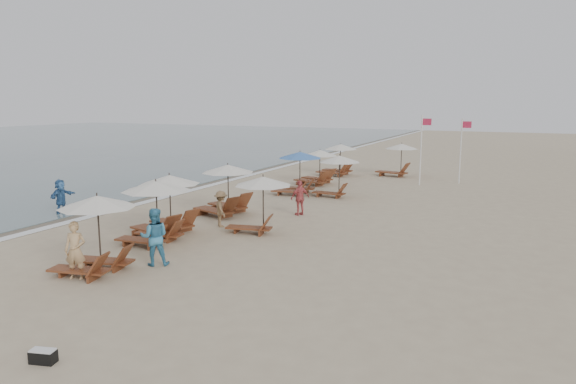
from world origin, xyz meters
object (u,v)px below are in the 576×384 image
at_px(lounger_station_1, 153,209).
at_px(lounger_station_4, 296,172).
at_px(beachgoer_near, 75,250).
at_px(flag_pole_near, 422,147).
at_px(inland_station_2, 397,158).
at_px(lounger_station_6, 337,160).
at_px(beachgoer_mid_b, 221,209).
at_px(lounger_station_2, 165,205).
at_px(lounger_station_5, 316,168).
at_px(lounger_station_3, 223,190).
at_px(beachgoer_far_a, 300,198).
at_px(lounger_station_0, 94,232).
at_px(waterline_walker, 61,196).
at_px(duffel_bag, 43,356).
at_px(beachgoer_mid_a, 154,237).
at_px(inland_station_1, 336,170).
at_px(inland_station_0, 258,196).

distance_m(lounger_station_1, lounger_station_4, 11.50).
xyz_separation_m(beachgoer_near, flag_pole_near, (5.63, 21.56, 1.52)).
height_order(lounger_station_1, lounger_station_4, lounger_station_4).
bearing_deg(inland_station_2, flag_pole_near, -54.70).
distance_m(inland_station_2, flag_pole_near, 4.04).
bearing_deg(lounger_station_6, beachgoer_mid_b, -87.02).
bearing_deg(lounger_station_2, lounger_station_5, 87.44).
bearing_deg(lounger_station_3, lounger_station_5, 87.14).
height_order(beachgoer_mid_b, flag_pole_near, flag_pole_near).
xyz_separation_m(lounger_station_2, beachgoer_mid_b, (1.31, 1.93, -0.38)).
bearing_deg(inland_station_2, beachgoer_far_a, -93.85).
bearing_deg(lounger_station_2, lounger_station_4, 84.40).
height_order(lounger_station_0, beachgoer_mid_b, lounger_station_0).
bearing_deg(lounger_station_4, beachgoer_mid_b, -87.82).
bearing_deg(lounger_station_3, waterline_walker, -156.00).
xyz_separation_m(lounger_station_1, lounger_station_5, (0.09, 15.24, -0.29)).
bearing_deg(duffel_bag, beachgoer_mid_a, 109.11).
height_order(lounger_station_1, flag_pole_near, flag_pole_near).
distance_m(lounger_station_2, lounger_station_4, 10.19).
height_order(lounger_station_4, flag_pole_near, flag_pole_near).
xyz_separation_m(inland_station_1, flag_pole_near, (3.32, 5.98, 0.89)).
distance_m(inland_station_1, beachgoer_mid_a, 13.65).
distance_m(beachgoer_mid_b, beachgoer_far_a, 3.94).
bearing_deg(lounger_station_1, lounger_station_3, 94.31).
distance_m(inland_station_0, beachgoer_far_a, 3.74).
bearing_deg(duffel_bag, inland_station_0, 95.51).
relative_size(lounger_station_3, flag_pole_near, 0.66).
height_order(inland_station_1, beachgoer_near, inland_station_1).
xyz_separation_m(inland_station_0, inland_station_1, (0.04, 8.65, 0.00)).
relative_size(lounger_station_6, beachgoer_near, 1.61).
xyz_separation_m(lounger_station_0, waterline_walker, (-7.79, 5.72, -0.47)).
distance_m(duffel_bag, flag_pole_near, 25.75).
bearing_deg(inland_station_1, beachgoer_far_a, -88.63).
xyz_separation_m(lounger_station_1, beachgoer_mid_b, (0.78, 3.28, -0.54)).
distance_m(beachgoer_mid_a, flag_pole_near, 20.11).
bearing_deg(duffel_bag, inland_station_2, 89.89).
relative_size(beachgoer_mid_a, beachgoer_mid_b, 1.23).
bearing_deg(inland_station_2, inland_station_0, -93.57).
height_order(lounger_station_5, duffel_bag, lounger_station_5).
bearing_deg(lounger_station_2, lounger_station_1, -68.60).
xyz_separation_m(lounger_station_2, inland_station_1, (3.24, 10.27, 0.36)).
relative_size(lounger_station_0, inland_station_0, 0.98).
bearing_deg(inland_station_0, lounger_station_4, 104.52).
relative_size(inland_station_0, flag_pole_near, 0.60).
bearing_deg(lounger_station_4, lounger_station_1, -92.31).
relative_size(lounger_station_2, lounger_station_4, 1.02).
bearing_deg(lounger_station_3, beachgoer_far_a, 21.79).
bearing_deg(lounger_station_0, lounger_station_6, 91.69).
distance_m(lounger_station_4, duffel_bag, 19.74).
xyz_separation_m(lounger_station_6, duffel_bag, (3.79, -27.41, -0.90)).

